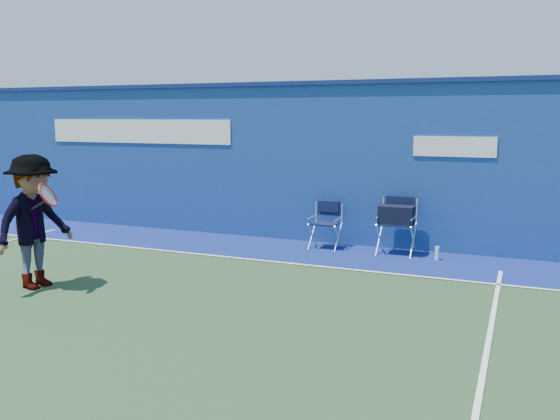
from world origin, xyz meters
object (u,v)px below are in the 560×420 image
at_px(directors_chair_left, 325,233).
at_px(water_bottle, 437,253).
at_px(directors_chair_right, 396,231).
at_px(tennis_player, 34,222).

bearing_deg(directors_chair_left, water_bottle, -4.95).
height_order(directors_chair_right, tennis_player, tennis_player).
xyz_separation_m(directors_chair_left, water_bottle, (2.05, -0.18, -0.16)).
height_order(directors_chair_right, water_bottle, directors_chair_right).
relative_size(directors_chair_right, water_bottle, 4.17).
distance_m(directors_chair_right, water_bottle, 0.82).
xyz_separation_m(directors_chair_left, directors_chair_right, (1.31, 0.02, 0.14)).
height_order(directors_chair_left, tennis_player, tennis_player).
distance_m(directors_chair_left, directors_chair_right, 1.32).
distance_m(water_bottle, tennis_player, 6.40).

